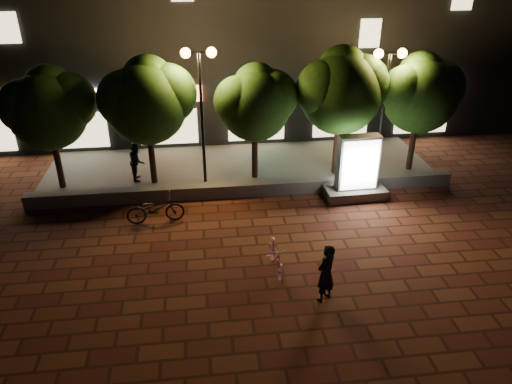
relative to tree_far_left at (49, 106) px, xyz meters
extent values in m
plane|color=#532A1A|center=(6.95, -5.46, -3.29)|extent=(80.00, 80.00, 0.00)
cube|color=#5F5D58|center=(6.95, -1.46, -3.04)|extent=(16.00, 0.45, 0.50)
cube|color=#5F5D58|center=(6.95, 1.04, -3.25)|extent=(16.00, 5.00, 0.08)
cube|color=black|center=(6.95, 7.54, 1.71)|extent=(28.00, 8.00, 10.00)
cube|color=white|center=(-0.05, 3.48, -0.69)|extent=(3.20, 0.12, 0.70)
cube|color=beige|center=(-0.05, 3.48, -2.19)|extent=(2.60, 0.10, 1.60)
cube|color=#DC5131|center=(3.95, 3.48, -0.69)|extent=(3.20, 0.12, 0.70)
cube|color=beige|center=(3.95, 3.48, -2.19)|extent=(2.60, 0.10, 1.60)
cube|color=#3FDAE5|center=(7.95, 3.48, -0.69)|extent=(3.20, 0.12, 0.70)
cube|color=beige|center=(7.95, 3.48, -2.19)|extent=(2.60, 0.10, 1.60)
cube|color=orange|center=(11.95, 3.48, -0.69)|extent=(3.20, 0.12, 0.70)
cube|color=beige|center=(11.95, 3.48, -2.19)|extent=(2.60, 0.10, 1.60)
cube|color=beige|center=(15.95, 3.48, -0.69)|extent=(3.20, 0.12, 0.70)
cube|color=beige|center=(15.95, 3.48, -2.19)|extent=(2.60, 0.10, 1.60)
cube|color=beige|center=(-2.05, 3.48, 2.21)|extent=(0.90, 0.10, 1.20)
cube|color=beige|center=(12.95, 3.48, 1.71)|extent=(0.90, 0.10, 1.20)
cylinder|color=black|center=(-0.05, -0.06, -2.09)|extent=(0.24, 0.24, 2.25)
sphere|color=#244C16|center=(-0.05, -0.06, -0.19)|extent=(2.80, 2.80, 2.80)
sphere|color=#244C16|center=(0.65, 0.14, 0.11)|extent=(2.10, 2.10, 2.10)
sphere|color=#244C16|center=(-0.68, -0.21, 0.06)|extent=(1.96, 1.96, 1.96)
sphere|color=#244C16|center=(0.05, 0.29, 0.51)|extent=(1.82, 1.82, 1.82)
cylinder|color=black|center=(3.45, -0.06, -2.04)|extent=(0.24, 0.24, 2.34)
sphere|color=#244C16|center=(3.45, -0.06, -0.05)|extent=(3.00, 3.00, 3.00)
sphere|color=#244C16|center=(4.20, 0.14, 0.25)|extent=(2.25, 2.25, 2.25)
sphere|color=#244C16|center=(2.77, -0.21, 0.20)|extent=(2.10, 2.10, 2.10)
sphere|color=#244C16|center=(3.55, 0.29, 0.70)|extent=(1.95, 1.95, 1.95)
cylinder|color=black|center=(7.45, -0.06, -2.11)|extent=(0.24, 0.24, 2.21)
sphere|color=#244C16|center=(7.45, -0.06, -0.26)|extent=(2.70, 2.70, 2.70)
sphere|color=#244C16|center=(8.12, 0.14, 0.04)|extent=(2.03, 2.03, 2.02)
sphere|color=#244C16|center=(6.84, -0.21, -0.01)|extent=(1.89, 1.89, 1.89)
sphere|color=#244C16|center=(7.55, 0.29, 0.41)|extent=(1.76, 1.76, 1.76)
cylinder|color=black|center=(10.75, -0.06, -2.00)|extent=(0.24, 0.24, 2.43)
sphere|color=#244C16|center=(10.75, -0.06, 0.07)|extent=(3.10, 3.10, 3.10)
sphere|color=#244C16|center=(11.52, 0.14, 0.37)|extent=(2.33, 2.33, 2.33)
sphere|color=#244C16|center=(10.05, -0.21, 0.32)|extent=(2.17, 2.17, 2.17)
sphere|color=#244C16|center=(10.85, 0.29, 0.85)|extent=(2.01, 2.02, 2.02)
cylinder|color=black|center=(13.95, -0.06, -2.06)|extent=(0.24, 0.24, 2.29)
sphere|color=#244C16|center=(13.95, -0.06, -0.12)|extent=(2.90, 2.90, 2.90)
sphere|color=#244C16|center=(14.67, 0.14, 0.18)|extent=(2.18, 2.17, 2.17)
sphere|color=#244C16|center=(13.30, -0.21, 0.13)|extent=(2.03, 2.03, 2.03)
sphere|color=#244C16|center=(14.05, 0.29, 0.61)|extent=(1.89, 1.88, 1.88)
cylinder|color=black|center=(5.45, -0.26, -0.71)|extent=(0.12, 0.12, 5.00)
cylinder|color=black|center=(5.45, -0.26, 1.79)|extent=(0.90, 0.08, 0.08)
sphere|color=#F98A3E|center=(5.00, -0.26, 1.79)|extent=(0.36, 0.36, 0.36)
sphere|color=#F98A3E|center=(5.90, -0.26, 1.79)|extent=(0.36, 0.36, 0.36)
cylinder|color=black|center=(12.45, -0.26, -0.81)|extent=(0.12, 0.12, 4.80)
cylinder|color=black|center=(12.45, -0.26, 1.59)|extent=(0.90, 0.08, 0.08)
sphere|color=#F98A3E|center=(12.00, -0.26, 1.59)|extent=(0.36, 0.36, 0.36)
sphere|color=#F98A3E|center=(12.90, -0.26, 1.59)|extent=(0.36, 0.36, 0.36)
cube|color=#5F5D58|center=(10.96, -2.11, -3.11)|extent=(2.29, 1.21, 0.37)
cube|color=#4C4C51|center=(10.96, -2.11, -1.89)|extent=(1.52, 0.58, 2.06)
cube|color=white|center=(10.98, -2.38, -1.89)|extent=(1.36, 0.09, 1.87)
cube|color=white|center=(10.95, -1.84, -1.89)|extent=(1.36, 0.09, 1.87)
imported|color=#F6A3BF|center=(7.29, -6.29, -2.82)|extent=(0.60, 1.60, 0.94)
imported|color=black|center=(8.38, -7.71, -2.44)|extent=(0.74, 0.69, 1.70)
imported|color=black|center=(3.71, -3.08, -2.78)|extent=(1.99, 0.84, 1.02)
imported|color=black|center=(2.81, 0.29, -2.44)|extent=(0.63, 0.78, 1.53)
camera|label=1|loc=(5.35, -17.50, 5.13)|focal=33.70mm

